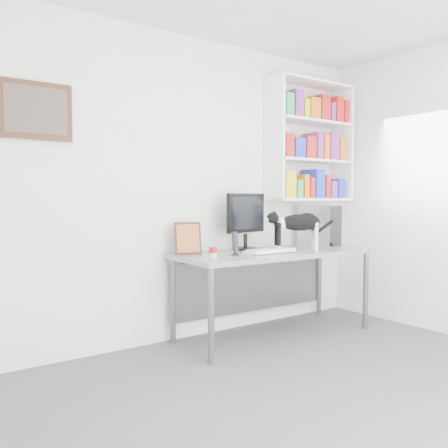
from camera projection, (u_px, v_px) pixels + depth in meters
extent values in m
cube|color=#535257|center=(370.00, 419.00, 2.70)|extent=(4.00, 4.00, 0.01)
cube|color=silver|center=(187.00, 188.00, 4.25)|extent=(4.00, 0.01, 2.70)
cube|color=white|center=(311.00, 141.00, 4.91)|extent=(1.03, 0.28, 1.24)
cube|color=#452616|center=(36.00, 110.00, 3.44)|extent=(0.52, 0.04, 0.42)
cube|color=gray|center=(274.00, 293.00, 4.35)|extent=(1.90, 0.79, 0.78)
cube|color=black|center=(245.00, 221.00, 4.39)|extent=(0.55, 0.35, 0.54)
cube|color=white|center=(270.00, 251.00, 4.17)|extent=(0.47, 0.19, 0.04)
cube|color=#B3B3B8|center=(319.00, 225.00, 4.80)|extent=(0.22, 0.43, 0.41)
cylinder|color=black|center=(235.00, 243.00, 3.97)|extent=(0.11, 0.11, 0.21)
cube|color=#452616|center=(188.00, 238.00, 4.06)|extent=(0.25, 0.16, 0.29)
cylinder|color=#A70F0E|center=(213.00, 253.00, 3.75)|extent=(0.08, 0.08, 0.09)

